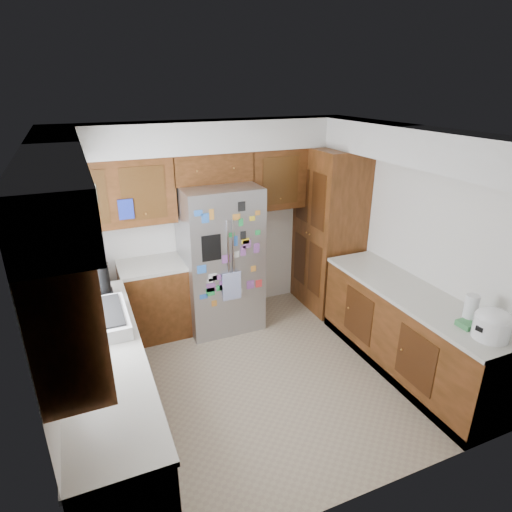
# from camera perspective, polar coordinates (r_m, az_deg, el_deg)

# --- Properties ---
(floor) EXTENTS (3.60, 3.60, 0.00)m
(floor) POSITION_cam_1_polar(r_m,az_deg,el_deg) (4.72, 0.43, -15.71)
(floor) COLOR tan
(floor) RESTS_ON ground
(room_shell) EXTENTS (3.64, 3.24, 2.52)m
(room_shell) POSITION_cam_1_polar(r_m,az_deg,el_deg) (4.16, -2.86, 7.18)
(room_shell) COLOR white
(room_shell) RESTS_ON ground
(left_counter_run) EXTENTS (1.36, 3.20, 0.92)m
(left_counter_run) POSITION_cam_1_polar(r_m,az_deg,el_deg) (4.23, -17.44, -14.67)
(left_counter_run) COLOR #3F240C
(left_counter_run) RESTS_ON ground
(right_counter_run) EXTENTS (0.63, 2.25, 0.92)m
(right_counter_run) POSITION_cam_1_polar(r_m,az_deg,el_deg) (4.87, 19.48, -9.82)
(right_counter_run) COLOR #3F240C
(right_counter_run) RESTS_ON ground
(pantry) EXTENTS (0.60, 0.90, 2.15)m
(pantry) POSITION_cam_1_polar(r_m,az_deg,el_deg) (5.75, 9.65, 3.38)
(pantry) COLOR #3F240C
(pantry) RESTS_ON ground
(fridge) EXTENTS (0.90, 0.79, 1.80)m
(fridge) POSITION_cam_1_polar(r_m,az_deg,el_deg) (5.25, -4.80, -0.28)
(fridge) COLOR #ADAEB3
(fridge) RESTS_ON ground
(bridge_cabinet) EXTENTS (0.96, 0.34, 0.35)m
(bridge_cabinet) POSITION_cam_1_polar(r_m,az_deg,el_deg) (5.15, -6.00, 11.74)
(bridge_cabinet) COLOR #3F240C
(bridge_cabinet) RESTS_ON fridge
(fridge_top_items) EXTENTS (0.77, 0.35, 0.29)m
(fridge_top_items) POSITION_cam_1_polar(r_m,az_deg,el_deg) (5.08, -6.56, 15.03)
(fridge_top_items) COLOR #123BB0
(fridge_top_items) RESTS_ON bridge_cabinet
(sink_assembly) EXTENTS (0.52, 0.70, 0.37)m
(sink_assembly) POSITION_cam_1_polar(r_m,az_deg,el_deg) (3.99, -20.46, -7.94)
(sink_assembly) COLOR silver
(sink_assembly) RESTS_ON left_counter_run
(left_counter_clutter) EXTENTS (0.36, 0.78, 0.38)m
(left_counter_clutter) POSITION_cam_1_polar(r_m,az_deg,el_deg) (4.63, -20.66, -2.88)
(left_counter_clutter) COLOR black
(left_counter_clutter) RESTS_ON left_counter_run
(rice_cooker) EXTENTS (0.30, 0.29, 0.26)m
(rice_cooker) POSITION_cam_1_polar(r_m,az_deg,el_deg) (4.06, 29.02, -7.86)
(rice_cooker) COLOR white
(rice_cooker) RESTS_ON right_counter_run
(paper_towel) EXTENTS (0.12, 0.12, 0.26)m
(paper_towel) POSITION_cam_1_polar(r_m,az_deg,el_deg) (4.22, 26.72, -6.31)
(paper_towel) COLOR white
(paper_towel) RESTS_ON right_counter_run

